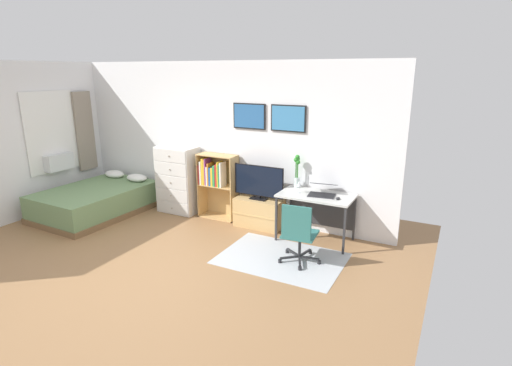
{
  "coord_description": "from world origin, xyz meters",
  "views": [
    {
      "loc": [
        3.71,
        -3.45,
        2.54
      ],
      "look_at": [
        1.15,
        1.5,
        0.96
      ],
      "focal_mm": 28.01,
      "sensor_mm": 36.0,
      "label": 1
    }
  ],
  "objects": [
    {
      "name": "ground_plane",
      "position": [
        0.0,
        0.0,
        0.0
      ],
      "size": [
        7.2,
        7.2,
        0.0
      ],
      "primitive_type": "plane",
      "color": "#936B44"
    },
    {
      "name": "laptop",
      "position": [
        1.96,
        2.12,
        0.81
      ],
      "size": [
        0.45,
        0.48,
        0.17
      ],
      "rotation": [
        0.0,
        0.0,
        0.14
      ],
      "color": "#333338",
      "rests_on": "desk"
    },
    {
      "name": "wall_back_with_posters",
      "position": [
        0.01,
        2.43,
        1.36
      ],
      "size": [
        6.12,
        0.09,
        2.7
      ],
      "color": "white",
      "rests_on": "ground_plane"
    },
    {
      "name": "television",
      "position": [
        0.86,
        2.15,
        0.77
      ],
      "size": [
        0.88,
        0.16,
        0.57
      ],
      "color": "black",
      "rests_on": "tv_stand"
    },
    {
      "name": "bamboo_vase",
      "position": [
        1.47,
        2.29,
        1.03
      ],
      "size": [
        0.1,
        0.09,
        0.53
      ],
      "color": "silver",
      "rests_on": "desk"
    },
    {
      "name": "dresser",
      "position": [
        -0.8,
        2.15,
        0.61
      ],
      "size": [
        0.74,
        0.46,
        1.22
      ],
      "color": "silver",
      "rests_on": "ground_plane"
    },
    {
      "name": "area_rug",
      "position": [
        1.69,
        1.24,
        0.0
      ],
      "size": [
        1.7,
        1.2,
        0.01
      ],
      "primitive_type": "cube",
      "color": "#B2B7BC",
      "rests_on": "ground_plane"
    },
    {
      "name": "computer_mouse",
      "position": [
        2.24,
        1.97,
        0.76
      ],
      "size": [
        0.06,
        0.1,
        0.03
      ],
      "primitive_type": "ellipsoid",
      "color": "#262628",
      "rests_on": "desk"
    },
    {
      "name": "office_chair",
      "position": [
        1.94,
        1.2,
        0.46
      ],
      "size": [
        0.57,
        0.58,
        0.86
      ],
      "rotation": [
        0.0,
        0.0,
        0.09
      ],
      "color": "#232326",
      "rests_on": "ground_plane"
    },
    {
      "name": "tv_stand",
      "position": [
        0.86,
        2.17,
        0.24
      ],
      "size": [
        0.8,
        0.41,
        0.49
      ],
      "color": "tan",
      "rests_on": "ground_plane"
    },
    {
      "name": "desk",
      "position": [
        1.89,
        2.13,
        0.61
      ],
      "size": [
        1.12,
        0.63,
        0.74
      ],
      "color": "silver",
      "rests_on": "ground_plane"
    },
    {
      "name": "wine_glass",
      "position": [
        1.61,
        2.02,
        0.87
      ],
      "size": [
        0.07,
        0.07,
        0.18
      ],
      "color": "silver",
      "rests_on": "desk"
    },
    {
      "name": "bed",
      "position": [
        -2.07,
        1.37,
        0.25
      ],
      "size": [
        1.44,
        2.04,
        0.61
      ],
      "rotation": [
        0.0,
        0.0,
        -0.03
      ],
      "color": "brown",
      "rests_on": "ground_plane"
    },
    {
      "name": "bookshelf",
      "position": [
        -0.03,
        2.22,
        0.69
      ],
      "size": [
        0.7,
        0.3,
        1.15
      ],
      "color": "tan",
      "rests_on": "ground_plane"
    }
  ]
}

